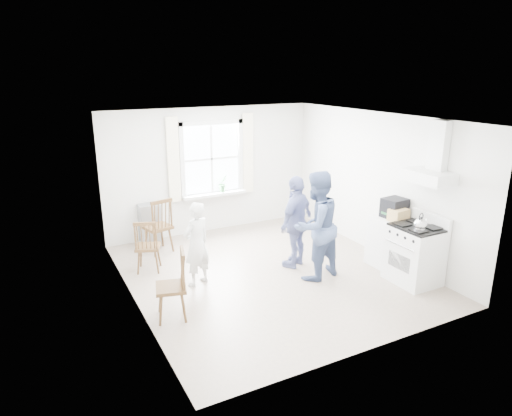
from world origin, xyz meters
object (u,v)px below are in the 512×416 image
at_px(gas_stove, 415,254).
at_px(windsor_chair_a, 160,220).
at_px(person_left, 196,244).
at_px(low_cabinet, 387,241).
at_px(stereo_stack, 394,208).
at_px(person_right, 296,222).
at_px(windsor_chair_b, 147,241).
at_px(windsor_chair_c, 178,276).
at_px(person_mid, 316,226).

distance_m(gas_stove, windsor_chair_a, 4.48).
distance_m(gas_stove, person_left, 3.49).
height_order(low_cabinet, stereo_stack, stereo_stack).
bearing_deg(low_cabinet, person_right, 152.63).
height_order(gas_stove, stereo_stack, stereo_stack).
xyz_separation_m(gas_stove, low_cabinet, (0.07, 0.70, -0.03)).
height_order(windsor_chair_b, windsor_chair_c, windsor_chair_c).
xyz_separation_m(stereo_stack, person_left, (-3.24, 0.90, -0.38)).
height_order(windsor_chair_b, person_right, person_right).
bearing_deg(low_cabinet, gas_stove, -95.68).
height_order(low_cabinet, person_mid, person_mid).
relative_size(stereo_stack, windsor_chair_c, 0.40).
distance_m(low_cabinet, windsor_chair_a, 4.09).
height_order(gas_stove, windsor_chair_b, gas_stove).
bearing_deg(person_right, windsor_chair_b, -49.76).
distance_m(low_cabinet, person_mid, 1.47).
bearing_deg(windsor_chair_b, person_left, -53.29).
bearing_deg(person_left, person_right, 153.95).
xyz_separation_m(windsor_chair_a, person_mid, (1.94, -2.18, 0.25)).
bearing_deg(windsor_chair_a, windsor_chair_b, -121.93).
xyz_separation_m(gas_stove, windsor_chair_c, (-3.71, 0.70, 0.13)).
relative_size(gas_stove, person_left, 0.82).
relative_size(person_left, person_right, 0.85).
bearing_deg(person_left, person_mid, 137.37).
distance_m(stereo_stack, windsor_chair_c, 3.84).
bearing_deg(low_cabinet, person_mid, 172.63).
height_order(gas_stove, windsor_chair_c, gas_stove).
bearing_deg(low_cabinet, windsor_chair_c, -179.93).
height_order(person_left, person_right, person_right).
bearing_deg(stereo_stack, person_mid, 170.44).
relative_size(gas_stove, stereo_stack, 2.81).
distance_m(windsor_chair_c, person_mid, 2.41).
height_order(low_cabinet, windsor_chair_c, windsor_chair_c).
relative_size(windsor_chair_c, person_right, 0.62).
xyz_separation_m(stereo_stack, windsor_chair_b, (-3.83, 1.69, -0.50)).
relative_size(windsor_chair_a, windsor_chair_c, 1.07).
xyz_separation_m(windsor_chair_b, person_right, (2.38, -0.90, 0.24)).
relative_size(gas_stove, windsor_chair_a, 1.05).
bearing_deg(person_left, stereo_stack, 141.83).
distance_m(windsor_chair_a, person_left, 1.53).
distance_m(low_cabinet, windsor_chair_c, 3.78).
bearing_deg(windsor_chair_c, person_right, 17.25).
xyz_separation_m(gas_stove, person_left, (-3.13, 1.53, 0.20)).
height_order(windsor_chair_b, person_mid, person_mid).
bearing_deg(windsor_chair_b, gas_stove, -32.05).
bearing_deg(windsor_chair_c, person_mid, 4.41).
relative_size(windsor_chair_c, person_mid, 0.56).
xyz_separation_m(low_cabinet, windsor_chair_c, (-3.78, -0.00, 0.16)).
distance_m(stereo_stack, windsor_chair_b, 4.22).
bearing_deg(person_mid, stereo_stack, 158.41).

